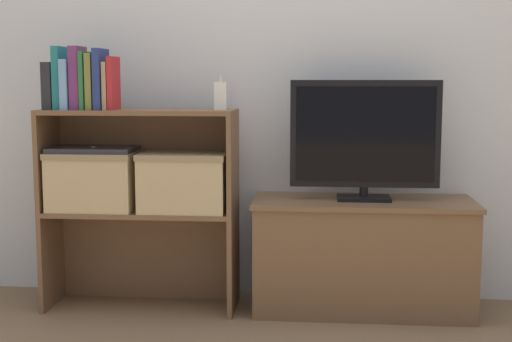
# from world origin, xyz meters

# --- Properties ---
(ground_plane) EXTENTS (16.00, 16.00, 0.00)m
(ground_plane) POSITION_xyz_m (0.00, 0.00, 0.00)
(ground_plane) COLOR brown
(wall_back) EXTENTS (10.00, 0.05, 2.40)m
(wall_back) POSITION_xyz_m (0.00, 0.40, 1.20)
(wall_back) COLOR silver
(wall_back) RESTS_ON ground_plane
(tv_stand) EXTENTS (0.92, 0.38, 0.47)m
(tv_stand) POSITION_xyz_m (0.45, 0.18, 0.24)
(tv_stand) COLOR brown
(tv_stand) RESTS_ON ground_plane
(tv) EXTENTS (0.62, 0.14, 0.50)m
(tv) POSITION_xyz_m (0.45, 0.18, 0.74)
(tv) COLOR black
(tv) RESTS_ON tv_stand
(bookshelf_lower_tier) EXTENTS (0.81, 0.28, 0.43)m
(bookshelf_lower_tier) POSITION_xyz_m (-0.49, 0.20, 0.27)
(bookshelf_lower_tier) COLOR brown
(bookshelf_lower_tier) RESTS_ON ground_plane
(bookshelf_upper_tier) EXTENTS (0.81, 0.28, 0.42)m
(bookshelf_upper_tier) POSITION_xyz_m (-0.49, 0.20, 0.69)
(bookshelf_upper_tier) COLOR brown
(bookshelf_upper_tier) RESTS_ON bookshelf_lower_tier
(book_charcoal) EXTENTS (0.04, 0.12, 0.19)m
(book_charcoal) POSITION_xyz_m (-0.85, 0.10, 0.95)
(book_charcoal) COLOR #232328
(book_charcoal) RESTS_ON bookshelf_upper_tier
(book_teal) EXTENTS (0.03, 0.12, 0.26)m
(book_teal) POSITION_xyz_m (-0.81, 0.10, 0.98)
(book_teal) COLOR #1E7075
(book_teal) RESTS_ON bookshelf_upper_tier
(book_skyblue) EXTENTS (0.03, 0.15, 0.21)m
(book_skyblue) POSITION_xyz_m (-0.77, 0.10, 0.95)
(book_skyblue) COLOR #709ECC
(book_skyblue) RESTS_ON bookshelf_upper_tier
(book_plum) EXTENTS (0.04, 0.13, 0.26)m
(book_plum) POSITION_xyz_m (-0.73, 0.10, 0.98)
(book_plum) COLOR #6B2D66
(book_plum) RESTS_ON bookshelf_upper_tier
(book_forest) EXTENTS (0.02, 0.14, 0.24)m
(book_forest) POSITION_xyz_m (-0.70, 0.10, 0.97)
(book_forest) COLOR #286638
(book_forest) RESTS_ON bookshelf_upper_tier
(book_olive) EXTENTS (0.03, 0.13, 0.23)m
(book_olive) POSITION_xyz_m (-0.67, 0.10, 0.96)
(book_olive) COLOR olive
(book_olive) RESTS_ON bookshelf_upper_tier
(book_navy) EXTENTS (0.03, 0.15, 0.25)m
(book_navy) POSITION_xyz_m (-0.64, 0.10, 0.97)
(book_navy) COLOR navy
(book_navy) RESTS_ON bookshelf_upper_tier
(book_tan) EXTENTS (0.02, 0.12, 0.19)m
(book_tan) POSITION_xyz_m (-0.61, 0.10, 0.95)
(book_tan) COLOR tan
(book_tan) RESTS_ON bookshelf_upper_tier
(book_crimson) EXTENTS (0.02, 0.13, 0.22)m
(book_crimson) POSITION_xyz_m (-0.58, 0.10, 0.96)
(book_crimson) COLOR #B22328
(book_crimson) RESTS_ON bookshelf_upper_tier
(baby_monitor) EXTENTS (0.05, 0.03, 0.14)m
(baby_monitor) POSITION_xyz_m (-0.15, 0.14, 0.91)
(baby_monitor) COLOR white
(baby_monitor) RESTS_ON bookshelf_upper_tier
(storage_basket_left) EXTENTS (0.36, 0.25, 0.24)m
(storage_basket_left) POSITION_xyz_m (-0.69, 0.13, 0.56)
(storage_basket_left) COLOR tan
(storage_basket_left) RESTS_ON bookshelf_lower_tier
(storage_basket_right) EXTENTS (0.36, 0.25, 0.24)m
(storage_basket_right) POSITION_xyz_m (-0.30, 0.13, 0.56)
(storage_basket_right) COLOR tan
(storage_basket_right) RESTS_ON bookshelf_lower_tier
(laptop) EXTENTS (0.35, 0.22, 0.02)m
(laptop) POSITION_xyz_m (-0.69, 0.13, 0.68)
(laptop) COLOR #2D2D33
(laptop) RESTS_ON storage_basket_left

